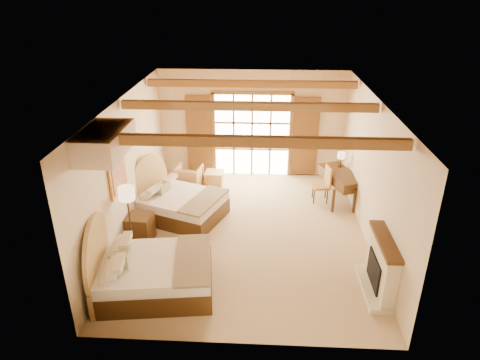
# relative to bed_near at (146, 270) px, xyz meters

# --- Properties ---
(floor) EXTENTS (7.00, 7.00, 0.00)m
(floor) POSITION_rel_bed_near_xyz_m (1.85, 2.20, -0.43)
(floor) COLOR tan
(floor) RESTS_ON ground
(wall_back) EXTENTS (5.50, 0.00, 5.50)m
(wall_back) POSITION_rel_bed_near_xyz_m (1.85, 5.70, 1.17)
(wall_back) COLOR beige
(wall_back) RESTS_ON ground
(wall_left) EXTENTS (0.00, 7.00, 7.00)m
(wall_left) POSITION_rel_bed_near_xyz_m (-0.90, 2.20, 1.17)
(wall_left) COLOR beige
(wall_left) RESTS_ON ground
(wall_right) EXTENTS (0.00, 7.00, 7.00)m
(wall_right) POSITION_rel_bed_near_xyz_m (4.60, 2.20, 1.17)
(wall_right) COLOR beige
(wall_right) RESTS_ON ground
(ceiling) EXTENTS (7.00, 7.00, 0.00)m
(ceiling) POSITION_rel_bed_near_xyz_m (1.85, 2.20, 2.77)
(ceiling) COLOR #B56531
(ceiling) RESTS_ON ground
(ceiling_beams) EXTENTS (5.39, 4.60, 0.18)m
(ceiling_beams) POSITION_rel_bed_near_xyz_m (1.85, 2.20, 2.65)
(ceiling_beams) COLOR olive
(ceiling_beams) RESTS_ON ceiling
(french_doors) EXTENTS (3.95, 0.08, 2.60)m
(french_doors) POSITION_rel_bed_near_xyz_m (1.85, 5.64, 0.82)
(french_doors) COLOR white
(french_doors) RESTS_ON ground
(fireplace) EXTENTS (0.46, 1.40, 1.16)m
(fireplace) POSITION_rel_bed_near_xyz_m (4.45, 0.20, 0.08)
(fireplace) COLOR #F3E6C5
(fireplace) RESTS_ON ground
(painting) EXTENTS (0.06, 0.95, 0.75)m
(painting) POSITION_rel_bed_near_xyz_m (-0.85, 1.45, 1.32)
(painting) COLOR #C5892C
(painting) RESTS_ON wall_left
(canopy_valance) EXTENTS (0.70, 1.40, 0.45)m
(canopy_valance) POSITION_rel_bed_near_xyz_m (-0.55, 0.20, 2.52)
(canopy_valance) COLOR #FADFC3
(canopy_valance) RESTS_ON ceiling
(bed_near) EXTENTS (2.36, 1.89, 1.43)m
(bed_near) POSITION_rel_bed_near_xyz_m (0.00, 0.00, 0.00)
(bed_near) COLOR #442811
(bed_near) RESTS_ON floor
(bed_far) EXTENTS (2.54, 2.16, 1.33)m
(bed_far) POSITION_rel_bed_near_xyz_m (0.00, 2.84, -0.03)
(bed_far) COLOR #442811
(bed_far) RESTS_ON floor
(nightstand) EXTENTS (0.59, 0.59, 0.65)m
(nightstand) POSITION_rel_bed_near_xyz_m (-0.58, 1.70, -0.11)
(nightstand) COLOR #442811
(nightstand) RESTS_ON floor
(floor_lamp) EXTENTS (0.33, 0.33, 1.58)m
(floor_lamp) POSITION_rel_bed_near_xyz_m (-0.65, 1.24, 0.91)
(floor_lamp) COLOR #36241A
(floor_lamp) RESTS_ON floor
(armchair) EXTENTS (0.82, 0.83, 0.67)m
(armchair) POSITION_rel_bed_near_xyz_m (0.06, 4.56, -0.10)
(armchair) COLOR #B37F51
(armchair) RESTS_ON floor
(ottoman) EXTENTS (0.54, 0.54, 0.38)m
(ottoman) POSITION_rel_bed_near_xyz_m (0.77, 4.87, -0.24)
(ottoman) COLOR tan
(ottoman) RESTS_ON floor
(desk) EXTENTS (1.11, 1.64, 0.82)m
(desk) POSITION_rel_bed_near_xyz_m (4.30, 4.01, 0.00)
(desk) COLOR #442811
(desk) RESTS_ON floor
(desk_chair) EXTENTS (0.52, 0.51, 1.00)m
(desk_chair) POSITION_rel_bed_near_xyz_m (3.79, 3.92, -0.12)
(desk_chair) COLOR #AA7345
(desk_chair) RESTS_ON floor
(desk_lamp) EXTENTS (0.21, 0.21, 0.42)m
(desk_lamp) POSITION_rel_bed_near_xyz_m (4.33, 4.42, 0.70)
(desk_lamp) COLOR #36241A
(desk_lamp) RESTS_ON desk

